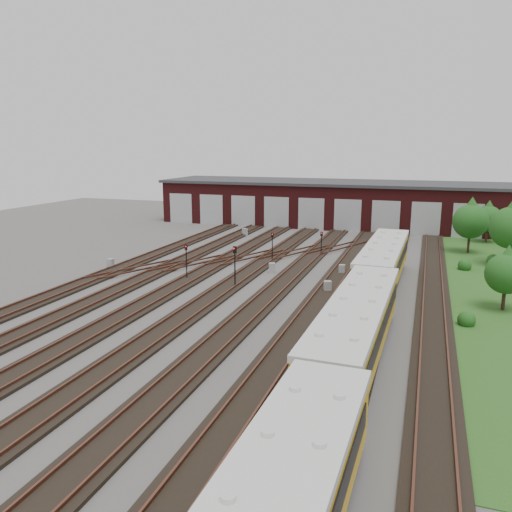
% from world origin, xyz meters
% --- Properties ---
extents(ground, '(120.00, 120.00, 0.00)m').
position_xyz_m(ground, '(0.00, 0.00, 0.00)').
color(ground, '#42403D').
rests_on(ground, ground).
extents(track_network, '(30.40, 70.00, 0.33)m').
position_xyz_m(track_network, '(-0.17, 0.59, 0.11)').
color(track_network, black).
rests_on(track_network, ground).
extents(maintenance_shed, '(51.00, 12.50, 6.35)m').
position_xyz_m(maintenance_shed, '(-0.01, 39.97, 3.20)').
color(maintenance_shed, '#4B1214').
rests_on(maintenance_shed, ground).
extents(grass_verge, '(8.00, 55.00, 0.05)m').
position_xyz_m(grass_verge, '(19.00, 10.00, 0.03)').
color(grass_verge, '#254F1A').
rests_on(grass_verge, ground).
extents(metro_train, '(3.19, 47.84, 3.26)m').
position_xyz_m(metro_train, '(10.00, -8.02, 2.00)').
color(metro_train, black).
rests_on(metro_train, ground).
extents(signal_mast_0, '(0.27, 0.26, 3.10)m').
position_xyz_m(signal_mast_0, '(-6.34, 4.72, 1.97)').
color(signal_mast_0, black).
rests_on(signal_mast_0, ground).
extents(signal_mast_1, '(0.27, 0.25, 2.84)m').
position_xyz_m(signal_mast_1, '(-1.52, 14.33, 1.82)').
color(signal_mast_1, black).
rests_on(signal_mast_1, ground).
extents(signal_mast_2, '(0.23, 0.22, 2.60)m').
position_xyz_m(signal_mast_2, '(2.81, 17.84, 1.68)').
color(signal_mast_2, black).
rests_on(signal_mast_2, ground).
extents(signal_mast_3, '(0.31, 0.30, 3.50)m').
position_xyz_m(signal_mast_3, '(-1.39, 3.59, 2.24)').
color(signal_mast_3, black).
rests_on(signal_mast_3, ground).
extents(relay_cabinet_0, '(0.59, 0.50, 0.96)m').
position_xyz_m(relay_cabinet_0, '(-15.00, 5.93, 0.48)').
color(relay_cabinet_0, '#989B9D').
rests_on(relay_cabinet_0, ground).
extents(relay_cabinet_1, '(0.73, 0.68, 0.96)m').
position_xyz_m(relay_cabinet_1, '(-9.02, 26.59, 0.48)').
color(relay_cabinet_1, '#989B9D').
rests_on(relay_cabinet_1, ground).
extents(relay_cabinet_2, '(0.68, 0.62, 0.93)m').
position_xyz_m(relay_cabinet_2, '(-0.02, 9.37, 0.47)').
color(relay_cabinet_2, '#989B9D').
rests_on(relay_cabinet_2, ground).
extents(relay_cabinet_3, '(0.54, 0.45, 0.89)m').
position_xyz_m(relay_cabinet_3, '(6.15, 10.96, 0.44)').
color(relay_cabinet_3, '#989B9D').
rests_on(relay_cabinet_3, ground).
extents(relay_cabinet_4, '(0.69, 0.64, 0.93)m').
position_xyz_m(relay_cabinet_4, '(6.01, 4.90, 0.46)').
color(relay_cabinet_4, '#989B9D').
rests_on(relay_cabinet_4, ground).
extents(tree_0, '(3.70, 3.70, 6.14)m').
position_xyz_m(tree_0, '(17.59, 24.50, 3.94)').
color(tree_0, black).
rests_on(tree_0, ground).
extents(tree_1, '(3.10, 3.10, 5.14)m').
position_xyz_m(tree_1, '(20.04, 31.66, 3.30)').
color(tree_1, black).
rests_on(tree_1, ground).
extents(tree_2, '(4.04, 4.04, 6.70)m').
position_xyz_m(tree_2, '(20.82, 19.03, 4.30)').
color(tree_2, black).
rests_on(tree_2, ground).
extents(tree_3, '(2.87, 2.87, 4.75)m').
position_xyz_m(tree_3, '(18.64, 4.48, 3.05)').
color(tree_3, black).
rests_on(tree_3, ground).
extents(bush_0, '(1.13, 1.13, 1.13)m').
position_xyz_m(bush_0, '(16.00, 0.35, 0.57)').
color(bush_0, '#1A4714').
rests_on(bush_0, ground).
extents(bush_1, '(1.24, 1.24, 1.24)m').
position_xyz_m(bush_1, '(16.79, 16.29, 0.62)').
color(bush_1, '#1A4714').
rests_on(bush_1, ground).
extents(bush_2, '(1.20, 1.20, 1.20)m').
position_xyz_m(bush_2, '(19.57, 19.60, 0.60)').
color(bush_2, '#1A4714').
rests_on(bush_2, ground).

